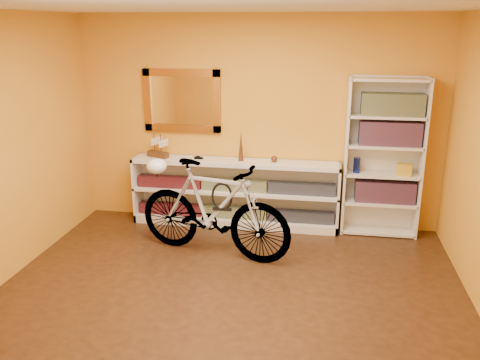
% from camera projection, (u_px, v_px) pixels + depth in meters
% --- Properties ---
extents(floor, '(4.50, 4.00, 0.01)m').
position_uv_depth(floor, '(228.00, 299.00, 4.72)').
color(floor, black).
rests_on(floor, ground).
extents(ceiling, '(4.50, 4.00, 0.01)m').
position_uv_depth(ceiling, '(225.00, 5.00, 3.95)').
color(ceiling, silver).
rests_on(ceiling, ground).
extents(back_wall, '(4.50, 0.01, 2.60)m').
position_uv_depth(back_wall, '(258.00, 122.00, 6.22)').
color(back_wall, orange).
rests_on(back_wall, ground).
extents(gilt_mirror, '(0.98, 0.06, 0.78)m').
position_uv_depth(gilt_mirror, '(182.00, 101.00, 6.26)').
color(gilt_mirror, '#995D1B').
rests_on(gilt_mirror, back_wall).
extents(wall_socket, '(0.09, 0.02, 0.09)m').
position_uv_depth(wall_socket, '(327.00, 207.00, 6.37)').
color(wall_socket, silver).
rests_on(wall_socket, back_wall).
extents(console_unit, '(2.60, 0.35, 0.85)m').
position_uv_depth(console_unit, '(235.00, 193.00, 6.34)').
color(console_unit, silver).
rests_on(console_unit, floor).
extents(cd_row_lower, '(2.50, 0.13, 0.14)m').
position_uv_depth(cd_row_lower, '(235.00, 212.00, 6.40)').
color(cd_row_lower, black).
rests_on(cd_row_lower, console_unit).
extents(cd_row_upper, '(2.50, 0.13, 0.14)m').
position_uv_depth(cd_row_upper, '(234.00, 185.00, 6.29)').
color(cd_row_upper, navy).
rests_on(cd_row_upper, console_unit).
extents(model_ship, '(0.31, 0.20, 0.34)m').
position_uv_depth(model_ship, '(158.00, 144.00, 6.33)').
color(model_ship, '#3F2411').
rests_on(model_ship, console_unit).
extents(toy_car, '(0.00, 0.00, 0.00)m').
position_uv_depth(toy_car, '(199.00, 159.00, 6.29)').
color(toy_car, black).
rests_on(toy_car, console_unit).
extents(bronze_ornament, '(0.06, 0.06, 0.38)m').
position_uv_depth(bronze_ornament, '(241.00, 146.00, 6.15)').
color(bronze_ornament, '#53351C').
rests_on(bronze_ornament, console_unit).
extents(decorative_orb, '(0.08, 0.08, 0.08)m').
position_uv_depth(decorative_orb, '(274.00, 159.00, 6.13)').
color(decorative_orb, '#53351C').
rests_on(decorative_orb, console_unit).
extents(bookcase, '(0.90, 0.30, 1.90)m').
position_uv_depth(bookcase, '(383.00, 158.00, 5.93)').
color(bookcase, silver).
rests_on(bookcase, floor).
extents(book_row_a, '(0.70, 0.22, 0.26)m').
position_uv_depth(book_row_a, '(385.00, 191.00, 6.04)').
color(book_row_a, maroon).
rests_on(book_row_a, bookcase).
extents(book_row_b, '(0.70, 0.22, 0.28)m').
position_uv_depth(book_row_b, '(390.00, 133.00, 5.83)').
color(book_row_b, maroon).
rests_on(book_row_b, bookcase).
extents(book_row_c, '(0.70, 0.22, 0.25)m').
position_uv_depth(book_row_c, '(392.00, 104.00, 5.73)').
color(book_row_c, '#1B5261').
rests_on(book_row_c, bookcase).
extents(travel_mug, '(0.08, 0.08, 0.18)m').
position_uv_depth(travel_mug, '(357.00, 165.00, 5.99)').
color(travel_mug, navy).
rests_on(travel_mug, bookcase).
extents(red_tin, '(0.16, 0.16, 0.16)m').
position_uv_depth(red_tin, '(369.00, 107.00, 5.81)').
color(red_tin, maroon).
rests_on(red_tin, bookcase).
extents(yellow_bag, '(0.20, 0.16, 0.13)m').
position_uv_depth(yellow_bag, '(405.00, 170.00, 5.89)').
color(yellow_bag, gold).
rests_on(yellow_bag, bookcase).
extents(bicycle, '(0.89, 1.89, 1.08)m').
position_uv_depth(bicycle, '(213.00, 209.00, 5.47)').
color(bicycle, silver).
rests_on(bicycle, floor).
extents(helmet, '(0.23, 0.22, 0.17)m').
position_uv_depth(helmet, '(156.00, 166.00, 5.61)').
color(helmet, white).
rests_on(helmet, bicycle).
extents(u_lock, '(0.23, 0.03, 0.23)m').
position_uv_depth(u_lock, '(222.00, 196.00, 5.38)').
color(u_lock, black).
rests_on(u_lock, bicycle).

